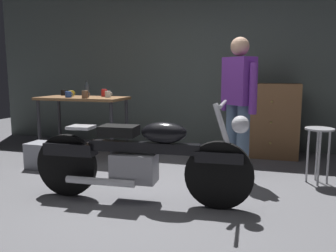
# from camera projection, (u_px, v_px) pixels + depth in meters

# --- Properties ---
(ground_plane) EXTENTS (12.00, 12.00, 0.00)m
(ground_plane) POSITION_uv_depth(u_px,v_px,m) (151.00, 201.00, 3.47)
(ground_plane) COLOR slate
(back_wall) EXTENTS (8.00, 0.12, 3.10)m
(back_wall) POSITION_uv_depth(u_px,v_px,m) (206.00, 55.00, 5.89)
(back_wall) COLOR #56605B
(back_wall) RESTS_ON ground_plane
(workbench) EXTENTS (1.30, 0.64, 0.90)m
(workbench) POSITION_uv_depth(u_px,v_px,m) (83.00, 104.00, 5.25)
(workbench) COLOR brown
(workbench) RESTS_ON ground_plane
(motorcycle) EXTENTS (2.19, 0.60, 1.00)m
(motorcycle) POSITION_uv_depth(u_px,v_px,m) (140.00, 157.00, 3.40)
(motorcycle) COLOR black
(motorcycle) RESTS_ON ground_plane
(person_standing) EXTENTS (0.45, 0.42, 1.67)m
(person_standing) POSITION_uv_depth(u_px,v_px,m) (238.00, 101.00, 4.19)
(person_standing) COLOR slate
(person_standing) RESTS_ON ground_plane
(shop_stool) EXTENTS (0.32, 0.32, 0.64)m
(shop_stool) POSITION_uv_depth(u_px,v_px,m) (319.00, 140.00, 3.98)
(shop_stool) COLOR #B2B2B7
(shop_stool) RESTS_ON ground_plane
(wooden_dresser) EXTENTS (0.80, 0.47, 1.10)m
(wooden_dresser) POSITION_uv_depth(u_px,v_px,m) (271.00, 121.00, 5.25)
(wooden_dresser) COLOR brown
(wooden_dresser) RESTS_ON ground_plane
(storage_bin) EXTENTS (0.44, 0.32, 0.34)m
(storage_bin) POSITION_uv_depth(u_px,v_px,m) (45.00, 155.00, 4.68)
(storage_bin) COLOR gray
(storage_bin) RESTS_ON ground_plane
(mug_black_matte) EXTENTS (0.11, 0.07, 0.09)m
(mug_black_matte) POSITION_uv_depth(u_px,v_px,m) (63.00, 93.00, 5.60)
(mug_black_matte) COLOR black
(mug_black_matte) RESTS_ON workbench
(mug_white_ceramic) EXTENTS (0.11, 0.08, 0.09)m
(mug_white_ceramic) POSITION_uv_depth(u_px,v_px,m) (108.00, 94.00, 5.15)
(mug_white_ceramic) COLOR white
(mug_white_ceramic) RESTS_ON workbench
(mug_red_diner) EXTENTS (0.12, 0.09, 0.11)m
(mug_red_diner) POSITION_uv_depth(u_px,v_px,m) (104.00, 93.00, 5.32)
(mug_red_diner) COLOR red
(mug_red_diner) RESTS_ON workbench
(mug_blue_enamel) EXTENTS (0.12, 0.09, 0.09)m
(mug_blue_enamel) POSITION_uv_depth(u_px,v_px,m) (68.00, 94.00, 5.14)
(mug_blue_enamel) COLOR #2D51AD
(mug_blue_enamel) RESTS_ON workbench
(mug_yellow_tall) EXTENTS (0.11, 0.08, 0.09)m
(mug_yellow_tall) POSITION_uv_depth(u_px,v_px,m) (71.00, 93.00, 5.39)
(mug_yellow_tall) COLOR yellow
(mug_yellow_tall) RESTS_ON workbench
(mug_brown_stoneware) EXTENTS (0.12, 0.09, 0.11)m
(mug_brown_stoneware) POSITION_uv_depth(u_px,v_px,m) (85.00, 94.00, 4.98)
(mug_brown_stoneware) COLOR brown
(mug_brown_stoneware) RESTS_ON workbench
(bottle) EXTENTS (0.06, 0.06, 0.24)m
(bottle) POSITION_uv_depth(u_px,v_px,m) (87.00, 90.00, 5.23)
(bottle) COLOR #3F4C59
(bottle) RESTS_ON workbench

